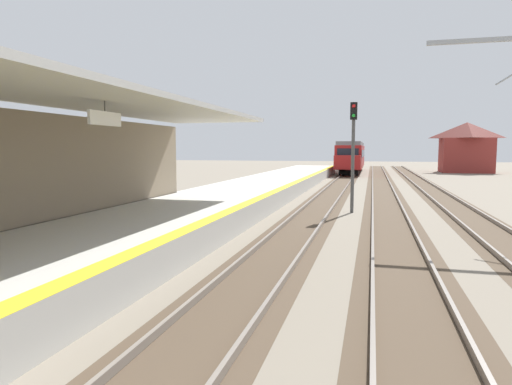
# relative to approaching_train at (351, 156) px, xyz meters

# --- Properties ---
(station_platform) EXTENTS (5.00, 80.00, 0.91)m
(station_platform) POSITION_rel_approaching_train_xyz_m (-4.40, -41.09, -1.73)
(station_platform) COLOR #B7B5AD
(station_platform) RESTS_ON ground
(track_pair_nearest_platform) EXTENTS (2.34, 120.00, 0.16)m
(track_pair_nearest_platform) POSITION_rel_approaching_train_xyz_m (-0.00, -37.09, -2.13)
(track_pair_nearest_platform) COLOR #4C3D2D
(track_pair_nearest_platform) RESTS_ON ground
(track_pair_middle) EXTENTS (2.34, 120.00, 0.16)m
(track_pair_middle) POSITION_rel_approaching_train_xyz_m (3.40, -37.09, -2.13)
(track_pair_middle) COLOR #4C3D2D
(track_pair_middle) RESTS_ON ground
(track_pair_far_side) EXTENTS (2.34, 120.00, 0.16)m
(track_pair_far_side) POSITION_rel_approaching_train_xyz_m (6.80, -37.09, -2.13)
(track_pair_far_side) COLOR #4C3D2D
(track_pair_far_side) RESTS_ON ground
(approaching_train) EXTENTS (2.93, 19.60, 4.76)m
(approaching_train) POSITION_rel_approaching_train_xyz_m (0.00, 0.00, 0.00)
(approaching_train) COLOR maroon
(approaching_train) RESTS_ON ground
(rail_signal_post) EXTENTS (0.32, 0.34, 5.20)m
(rail_signal_post) POSITION_rel_approaching_train_xyz_m (1.71, -37.01, 1.02)
(rail_signal_post) COLOR #4C4C4C
(rail_signal_post) RESTS_ON ground
(distant_trackside_house) EXTENTS (6.60, 5.28, 6.40)m
(distant_trackside_house) POSITION_rel_approaching_train_xyz_m (14.21, 3.99, 1.16)
(distant_trackside_house) COLOR maroon
(distant_trackside_house) RESTS_ON ground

